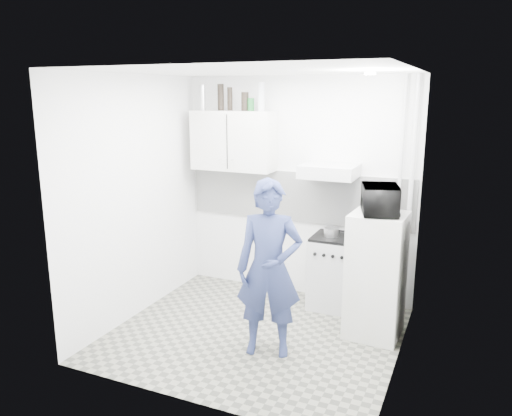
% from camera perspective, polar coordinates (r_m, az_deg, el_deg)
% --- Properties ---
extents(floor, '(2.80, 2.80, 0.00)m').
position_cam_1_polar(floor, '(5.25, -0.13, -14.22)').
color(floor, slate).
rests_on(floor, ground).
extents(ceiling, '(2.80, 2.80, 0.00)m').
position_cam_1_polar(ceiling, '(4.67, -0.14, 15.42)').
color(ceiling, white).
rests_on(ceiling, wall_back).
extents(wall_back, '(2.80, 0.00, 2.80)m').
position_cam_1_polar(wall_back, '(5.94, 4.76, 2.26)').
color(wall_back, white).
rests_on(wall_back, floor).
extents(wall_left, '(0.00, 2.60, 2.60)m').
position_cam_1_polar(wall_left, '(5.50, -13.59, 1.07)').
color(wall_left, white).
rests_on(wall_left, floor).
extents(wall_right, '(0.00, 2.60, 2.60)m').
position_cam_1_polar(wall_right, '(4.44, 16.64, -1.96)').
color(wall_right, white).
rests_on(wall_right, floor).
extents(person, '(0.69, 0.55, 1.66)m').
position_cam_1_polar(person, '(4.61, 1.52, -6.95)').
color(person, navy).
rests_on(person, floor).
extents(stove, '(0.51, 0.51, 0.81)m').
position_cam_1_polar(stove, '(5.80, 8.87, -7.32)').
color(stove, '#BBBBBB').
rests_on(stove, floor).
extents(fridge, '(0.55, 0.55, 1.27)m').
position_cam_1_polar(fridge, '(5.15, 13.56, -7.49)').
color(fridge, silver).
rests_on(fridge, floor).
extents(stove_top, '(0.49, 0.49, 0.03)m').
position_cam_1_polar(stove_top, '(5.66, 9.02, -3.33)').
color(stove_top, black).
rests_on(stove_top, stove).
extents(saucepan, '(0.17, 0.17, 0.09)m').
position_cam_1_polar(saucepan, '(5.64, 8.62, -2.73)').
color(saucepan, silver).
rests_on(saucepan, stove_top).
extents(microwave, '(0.57, 0.46, 0.28)m').
position_cam_1_polar(microwave, '(4.93, 14.03, 0.92)').
color(microwave, black).
rests_on(microwave, fridge).
extents(bottle_a, '(0.07, 0.07, 0.30)m').
position_cam_1_polar(bottle_a, '(6.16, -6.14, 12.43)').
color(bottle_a, silver).
rests_on(bottle_a, upper_cabinet).
extents(bottle_c, '(0.07, 0.07, 0.31)m').
position_cam_1_polar(bottle_c, '(6.04, -4.05, 12.51)').
color(bottle_c, black).
rests_on(bottle_c, upper_cabinet).
extents(bottle_d, '(0.06, 0.06, 0.27)m').
position_cam_1_polar(bottle_d, '(5.98, -3.00, 12.34)').
color(bottle_d, black).
rests_on(bottle_d, upper_cabinet).
extents(canister_a, '(0.09, 0.09, 0.21)m').
position_cam_1_polar(canister_a, '(5.90, -1.27, 12.07)').
color(canister_a, black).
rests_on(canister_a, upper_cabinet).
extents(canister_b, '(0.08, 0.08, 0.15)m').
position_cam_1_polar(canister_b, '(5.87, -0.58, 11.74)').
color(canister_b, '#144C1E').
rests_on(canister_b, upper_cabinet).
extents(bottle_e, '(0.08, 0.08, 0.32)m').
position_cam_1_polar(bottle_e, '(5.81, 0.61, 12.59)').
color(bottle_e, '#B2B7BC').
rests_on(bottle_e, upper_cabinet).
extents(upper_cabinet, '(1.00, 0.35, 0.70)m').
position_cam_1_polar(upper_cabinet, '(5.99, -2.55, 7.70)').
color(upper_cabinet, silver).
rests_on(upper_cabinet, wall_back).
extents(range_hood, '(0.60, 0.50, 0.14)m').
position_cam_1_polar(range_hood, '(5.53, 8.38, 4.20)').
color(range_hood, '#BBBBBB').
rests_on(range_hood, wall_back).
extents(backsplash, '(2.74, 0.03, 0.60)m').
position_cam_1_polar(backsplash, '(5.94, 4.70, 1.29)').
color(backsplash, white).
rests_on(backsplash, wall_back).
extents(pipe_a, '(0.05, 0.05, 2.60)m').
position_cam_1_polar(pipe_a, '(5.58, 17.20, 1.02)').
color(pipe_a, '#BBBBBB').
rests_on(pipe_a, floor).
extents(pipe_b, '(0.04, 0.04, 2.60)m').
position_cam_1_polar(pipe_b, '(5.60, 15.98, 1.13)').
color(pipe_b, '#BBBBBB').
rests_on(pipe_b, floor).
extents(ceiling_spot_fixture, '(0.10, 0.10, 0.02)m').
position_cam_1_polar(ceiling_spot_fixture, '(4.56, 12.91, 14.78)').
color(ceiling_spot_fixture, white).
rests_on(ceiling_spot_fixture, ceiling).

